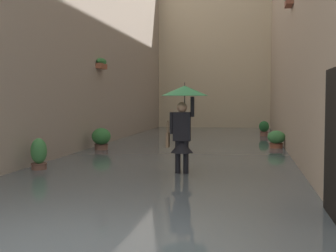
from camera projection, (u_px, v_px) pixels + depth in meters
The scene contains 9 objects.
ground_plane at pixel (189, 151), 15.56m from camera, with size 60.00×60.00×0.00m, color slate.
flood_water at pixel (189, 149), 15.55m from camera, with size 7.20×27.54×0.13m, color #515B60.
building_facade_right at pixel (74, 2), 15.96m from camera, with size 2.04×25.54×10.32m.
building_facade_far at pixel (215, 47), 26.74m from camera, with size 10.00×1.80×9.62m, color beige.
person_wading at pixel (183, 111), 9.98m from camera, with size 1.03×1.03×2.13m.
potted_plant_far_left at pixel (264, 129), 20.08m from camera, with size 0.44×0.44×0.80m.
potted_plant_mid_left at pixel (276, 140), 15.21m from camera, with size 0.59×0.59×0.71m.
potted_plant_near_right at pixel (101, 139), 14.70m from camera, with size 0.61×0.61×0.83m.
potted_plant_far_right at pixel (39, 156), 10.59m from camera, with size 0.38×0.38×0.86m.
Camera 1 is at (-2.01, 4.59, 1.77)m, focal length 48.60 mm.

